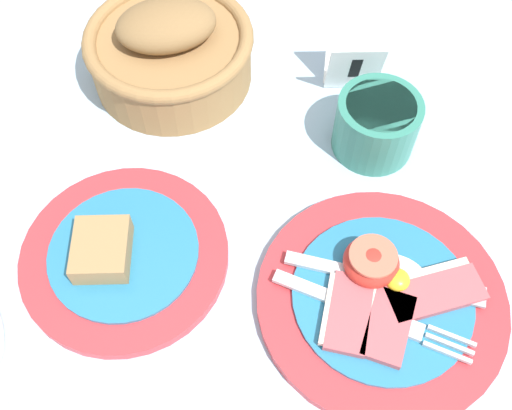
{
  "coord_description": "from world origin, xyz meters",
  "views": [
    {
      "loc": [
        0.01,
        -0.24,
        0.52
      ],
      "look_at": [
        -0.01,
        0.06,
        0.02
      ],
      "focal_mm": 42.0,
      "sensor_mm": 36.0,
      "label": 1
    }
  ],
  "objects_px": {
    "breakfast_plate": "(382,296)",
    "bread_plate": "(122,255)",
    "sugar_cup": "(376,124)",
    "bread_basket": "(170,50)",
    "number_card": "(353,62)"
  },
  "relations": [
    {
      "from": "bread_plate",
      "to": "number_card",
      "type": "distance_m",
      "value": 0.33
    },
    {
      "from": "breakfast_plate",
      "to": "bread_plate",
      "type": "xyz_separation_m",
      "value": [
        -0.25,
        0.02,
        -0.0
      ]
    },
    {
      "from": "bread_plate",
      "to": "bread_basket",
      "type": "bearing_deg",
      "value": 86.76
    },
    {
      "from": "sugar_cup",
      "to": "bread_basket",
      "type": "height_order",
      "value": "bread_basket"
    },
    {
      "from": "bread_basket",
      "to": "number_card",
      "type": "xyz_separation_m",
      "value": [
        0.21,
        0.0,
        -0.0
      ]
    },
    {
      "from": "breakfast_plate",
      "to": "sugar_cup",
      "type": "height_order",
      "value": "sugar_cup"
    },
    {
      "from": "breakfast_plate",
      "to": "sugar_cup",
      "type": "bearing_deg",
      "value": 90.94
    },
    {
      "from": "bread_plate",
      "to": "bread_basket",
      "type": "distance_m",
      "value": 0.25
    },
    {
      "from": "bread_plate",
      "to": "bread_basket",
      "type": "xyz_separation_m",
      "value": [
        0.01,
        0.24,
        0.03
      ]
    },
    {
      "from": "bread_plate",
      "to": "sugar_cup",
      "type": "height_order",
      "value": "sugar_cup"
    },
    {
      "from": "bread_plate",
      "to": "sugar_cup",
      "type": "bearing_deg",
      "value": 33.17
    },
    {
      "from": "breakfast_plate",
      "to": "number_card",
      "type": "height_order",
      "value": "number_card"
    },
    {
      "from": "breakfast_plate",
      "to": "bread_basket",
      "type": "height_order",
      "value": "bread_basket"
    },
    {
      "from": "bread_basket",
      "to": "number_card",
      "type": "bearing_deg",
      "value": 0.38
    },
    {
      "from": "bread_basket",
      "to": "sugar_cup",
      "type": "bearing_deg",
      "value": -20.15
    }
  ]
}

